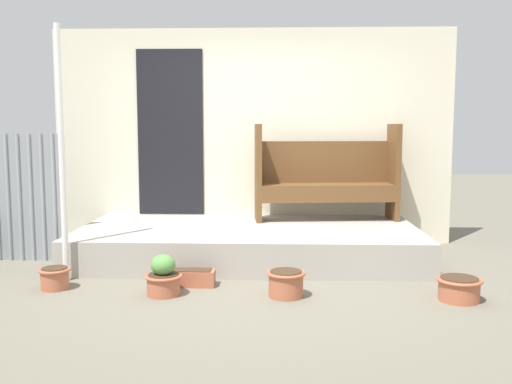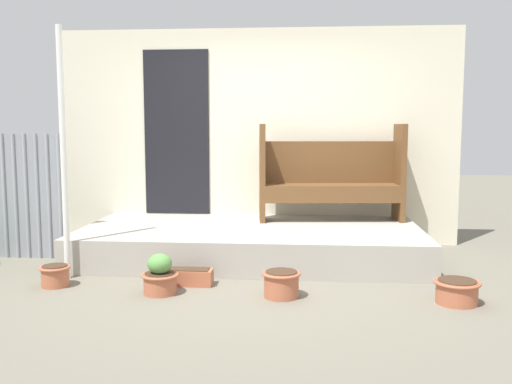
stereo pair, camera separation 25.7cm
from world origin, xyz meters
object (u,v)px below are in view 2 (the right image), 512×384
(support_post, at_px, (63,154))
(flower_pot_left, at_px, (55,275))
(bench, at_px, (330,174))
(planter_box_rect, at_px, (184,277))
(flower_pot_right, at_px, (281,283))
(flower_pot_middle, at_px, (160,276))
(flower_pot_far_right, at_px, (457,290))

(support_post, xyz_separation_m, flower_pot_left, (0.00, -0.28, -1.07))
(support_post, height_order, bench, support_post)
(planter_box_rect, bearing_deg, flower_pot_left, -172.68)
(flower_pot_right, bearing_deg, flower_pot_middle, 179.48)
(support_post, relative_size, bench, 1.40)
(flower_pot_left, distance_m, planter_box_rect, 1.16)
(flower_pot_middle, distance_m, flower_pot_far_right, 2.47)
(support_post, xyz_separation_m, planter_box_rect, (1.15, -0.13, -1.10))
(support_post, bearing_deg, planter_box_rect, -6.70)
(support_post, bearing_deg, flower_pot_left, -89.54)
(flower_pot_left, height_order, flower_pot_far_right, flower_pot_far_right)
(flower_pot_right, bearing_deg, bench, 75.88)
(planter_box_rect, bearing_deg, flower_pot_far_right, -8.77)
(flower_pot_far_right, bearing_deg, flower_pot_middle, 178.46)
(flower_pot_left, bearing_deg, planter_box_rect, 7.32)
(flower_pot_left, xyz_separation_m, flower_pot_far_right, (3.46, -0.21, 0.00))
(flower_pot_middle, distance_m, planter_box_rect, 0.34)
(bench, relative_size, flower_pot_middle, 4.78)
(support_post, relative_size, flower_pot_middle, 6.69)
(planter_box_rect, bearing_deg, flower_pot_right, -18.62)
(bench, xyz_separation_m, planter_box_rect, (-1.38, -1.64, -0.81))
(flower_pot_left, bearing_deg, support_post, 90.46)
(support_post, bearing_deg, flower_pot_far_right, -8.08)
(bench, xyz_separation_m, flower_pot_left, (-2.53, -1.79, -0.77))
(bench, height_order, planter_box_rect, bench)
(support_post, xyz_separation_m, flower_pot_middle, (1.00, -0.43, -1.02))
(support_post, bearing_deg, flower_pot_middle, -23.11)
(flower_pot_right, distance_m, planter_box_rect, 0.94)
(support_post, xyz_separation_m, flower_pot_far_right, (3.47, -0.49, -1.06))
(flower_pot_middle, height_order, planter_box_rect, flower_pot_middle)
(bench, relative_size, flower_pot_right, 5.03)
(flower_pot_middle, xyz_separation_m, flower_pot_right, (1.04, -0.01, -0.03))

